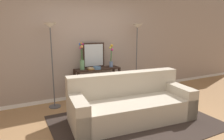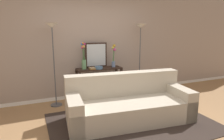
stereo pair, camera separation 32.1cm
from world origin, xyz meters
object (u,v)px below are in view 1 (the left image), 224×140
Objects in this scene: couch at (131,104)px; book_row_under_console at (90,98)px; vase_short_flowers at (111,57)px; fruit_bowl at (97,68)px; console_table at (97,78)px; vase_tall_flowers at (82,59)px; wall_mirror at (94,55)px; book_stack at (91,69)px; floor_lamp_left at (51,42)px; floor_lamp_right at (137,40)px.

couch is 1.43m from book_row_under_console.
fruit_bowl is at bearing -165.54° from vase_short_flowers.
vase_short_flowers is (0.39, 0.00, 0.51)m from console_table.
wall_mirror is at bearing 21.45° from vase_tall_flowers.
vase_short_flowers reaches higher than console_table.
vase_short_flowers is at bearing 7.83° from book_stack.
vase_short_flowers is 2.97× the size of book_stack.
wall_mirror is at bearing 11.80° from floor_lamp_left.
couch is 1.30× the size of floor_lamp_right.
book_stack is at bearing -21.58° from vase_tall_flowers.
floor_lamp_left is 2.88× the size of vase_tall_flowers.
book_stack is at bearing -179.96° from floor_lamp_right.
floor_lamp_left is 9.59× the size of fruit_bowl.
fruit_bowl is 1.00× the size of book_stack.
floor_lamp_right reaches higher than vase_tall_flowers.
vase_short_flowers is at bearing -0.07° from vase_tall_flowers.
wall_mirror is at bearing 36.88° from book_row_under_console.
wall_mirror is (-0.14, 1.52, 0.79)m from couch.
book_row_under_console is (-0.62, -0.00, -0.99)m from vase_short_flowers.
wall_mirror is at bearing 54.26° from book_stack.
floor_lamp_right is (1.00, 1.30, 1.16)m from couch.
vase_tall_flowers is 0.78m from vase_short_flowers.
console_table is 0.53m from book_row_under_console.
vase_tall_flowers is at bearing 178.11° from book_row_under_console.
floor_lamp_left reaches higher than vase_short_flowers.
vase_tall_flowers is (-0.50, 1.37, 0.73)m from couch.
book_stack reaches higher than console_table.
wall_mirror is (1.06, 0.22, -0.37)m from floor_lamp_left.
book_row_under_console is at bearing 4.88° from floor_lamp_left.
floor_lamp_left is at bearing 132.85° from couch.
book_row_under_console is at bearing 146.84° from fruit_bowl.
console_table is 0.34m from book_stack.
vase_tall_flowers is 1.32× the size of book_row_under_console.
vase_tall_flowers is at bearing 179.19° from console_table.
console_table reaches higher than book_row_under_console.
floor_lamp_right is 1.22m from wall_mirror.
book_stack is (-0.30, 1.29, 0.50)m from couch.
floor_lamp_right reaches higher than book_row_under_console.
book_row_under_console is (-0.17, 0.11, -0.77)m from fruit_bowl.
floor_lamp_left reaches higher than book_row_under_console.
couch is 2.15× the size of console_table.
couch is 1.72m from wall_mirror.
wall_mirror reaches higher than vase_short_flowers.
couch is at bearing -47.15° from floor_lamp_left.
book_stack is 0.40× the size of book_row_under_console.
floor_lamp_left is at bearing -176.11° from console_table.
floor_lamp_right reaches higher than vase_short_flowers.
fruit_bowl is (-0.05, -0.11, 0.28)m from console_table.
console_table is at bearing 94.72° from couch.
fruit_bowl is at bearing -96.35° from wall_mirror.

